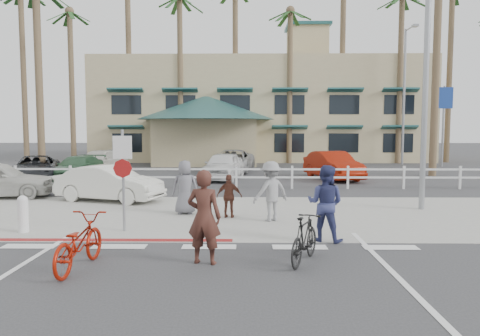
{
  "coord_description": "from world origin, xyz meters",
  "views": [
    {
      "loc": [
        0.81,
        -9.54,
        2.66
      ],
      "look_at": [
        0.64,
        3.68,
        1.5
      ],
      "focal_mm": 35.0,
      "sensor_mm": 36.0,
      "label": 1
    }
  ],
  "objects_px": {
    "sign_post": "(123,175)",
    "bike_black": "(304,239)",
    "car_white_sedan": "(109,183)",
    "bike_red": "(78,243)"
  },
  "relations": [
    {
      "from": "bike_black",
      "to": "car_white_sedan",
      "type": "xyz_separation_m",
      "value": [
        -6.05,
        7.61,
        0.16
      ]
    },
    {
      "from": "sign_post",
      "to": "car_white_sedan",
      "type": "bearing_deg",
      "value": 110.23
    },
    {
      "from": "bike_black",
      "to": "car_white_sedan",
      "type": "bearing_deg",
      "value": -27.37
    },
    {
      "from": "sign_post",
      "to": "bike_red",
      "type": "height_order",
      "value": "sign_post"
    },
    {
      "from": "bike_red",
      "to": "sign_post",
      "type": "bearing_deg",
      "value": -84.88
    },
    {
      "from": "bike_black",
      "to": "car_white_sedan",
      "type": "height_order",
      "value": "car_white_sedan"
    },
    {
      "from": "bike_red",
      "to": "bike_black",
      "type": "xyz_separation_m",
      "value": [
        4.27,
        0.46,
        -0.03
      ]
    },
    {
      "from": "sign_post",
      "to": "car_white_sedan",
      "type": "height_order",
      "value": "sign_post"
    },
    {
      "from": "sign_post",
      "to": "bike_black",
      "type": "distance_m",
      "value": 5.16
    },
    {
      "from": "sign_post",
      "to": "bike_black",
      "type": "bearing_deg",
      "value": -32.87
    }
  ]
}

